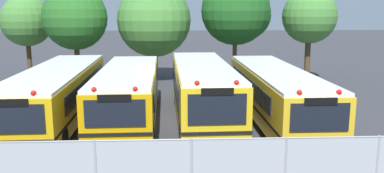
# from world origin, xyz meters

# --- Properties ---
(ground_plane) EXTENTS (160.00, 160.00, 0.00)m
(ground_plane) POSITION_xyz_m (0.00, 0.00, 0.00)
(ground_plane) COLOR #38383D
(school_bus_0) EXTENTS (2.90, 11.56, 2.55)m
(school_bus_0) POSITION_xyz_m (-4.93, 0.12, 1.35)
(school_bus_0) COLOR yellow
(school_bus_0) RESTS_ON ground_plane
(school_bus_1) EXTENTS (2.73, 10.37, 2.52)m
(school_bus_1) POSITION_xyz_m (-1.75, 0.20, 1.33)
(school_bus_1) COLOR #EAA80C
(school_bus_1) RESTS_ON ground_plane
(school_bus_2) EXTENTS (2.67, 10.34, 2.76)m
(school_bus_2) POSITION_xyz_m (1.62, -0.06, 1.45)
(school_bus_2) COLOR yellow
(school_bus_2) RESTS_ON ground_plane
(school_bus_3) EXTENTS (2.50, 11.11, 2.53)m
(school_bus_3) POSITION_xyz_m (4.92, -0.24, 1.34)
(school_bus_3) COLOR yellow
(school_bus_3) RESTS_ON ground_plane
(tree_0) EXTENTS (3.63, 3.63, 6.05)m
(tree_0) POSITION_xyz_m (-10.10, 11.76, 4.26)
(tree_0) COLOR #4C3823
(tree_0) RESTS_ON ground_plane
(tree_1) EXTENTS (4.29, 4.29, 6.65)m
(tree_1) POSITION_xyz_m (-6.13, 9.49, 4.49)
(tree_1) COLOR #4C3823
(tree_1) RESTS_ON ground_plane
(tree_2) EXTENTS (5.17, 5.17, 6.90)m
(tree_2) POSITION_xyz_m (-1.13, 10.50, 4.37)
(tree_2) COLOR #4C3823
(tree_2) RESTS_ON ground_plane
(tree_3) EXTENTS (4.83, 4.73, 7.32)m
(tree_3) POSITION_xyz_m (4.82, 9.97, 4.88)
(tree_3) COLOR #4C3823
(tree_3) RESTS_ON ground_plane
(tree_4) EXTENTS (3.72, 3.72, 6.44)m
(tree_4) POSITION_xyz_m (9.80, 9.60, 4.62)
(tree_4) COLOR #4C3823
(tree_4) RESTS_ON ground_plane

